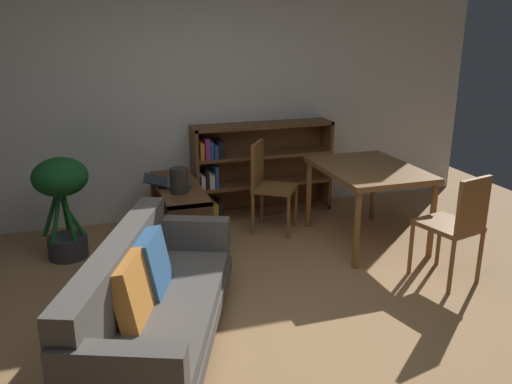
# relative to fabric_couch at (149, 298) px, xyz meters

# --- Properties ---
(ground_plane) EXTENTS (8.16, 8.16, 0.00)m
(ground_plane) POSITION_rel_fabric_couch_xyz_m (0.79, -0.20, -0.35)
(ground_plane) COLOR #A87A4C
(back_wall_panel) EXTENTS (6.80, 0.10, 2.70)m
(back_wall_panel) POSITION_rel_fabric_couch_xyz_m (0.79, 2.50, 1.00)
(back_wall_panel) COLOR silver
(back_wall_panel) RESTS_ON ground_plane
(fabric_couch) EXTENTS (1.39, 2.07, 0.74)m
(fabric_couch) POSITION_rel_fabric_couch_xyz_m (0.00, 0.00, 0.00)
(fabric_couch) COLOR olive
(fabric_couch) RESTS_ON ground_plane
(media_console) EXTENTS (0.40, 1.17, 0.60)m
(media_console) POSITION_rel_fabric_couch_xyz_m (0.51, 1.66, -0.06)
(media_console) COLOR #56351E
(media_console) RESTS_ON ground_plane
(open_laptop) EXTENTS (0.49, 0.40, 0.08)m
(open_laptop) POSITION_rel_fabric_couch_xyz_m (0.44, 1.72, 0.27)
(open_laptop) COLOR #333338
(open_laptop) RESTS_ON media_console
(desk_speaker) EXTENTS (0.16, 0.16, 0.23)m
(desk_speaker) POSITION_rel_fabric_couch_xyz_m (0.47, 1.42, 0.36)
(desk_speaker) COLOR #2D2823
(desk_speaker) RESTS_ON media_console
(potted_floor_plant) EXTENTS (0.49, 0.49, 0.94)m
(potted_floor_plant) POSITION_rel_fabric_couch_xyz_m (-0.55, 1.66, 0.26)
(potted_floor_plant) COLOR #333338
(potted_floor_plant) RESTS_ON ground_plane
(dining_table) EXTENTS (0.87, 1.16, 0.76)m
(dining_table) POSITION_rel_fabric_couch_xyz_m (2.26, 1.17, 0.32)
(dining_table) COLOR brown
(dining_table) RESTS_ON ground_plane
(dining_chair_near) EXTENTS (0.49, 0.54, 0.94)m
(dining_chair_near) POSITION_rel_fabric_couch_xyz_m (2.51, 0.15, 0.18)
(dining_chair_near) COLOR brown
(dining_chair_near) RESTS_ON ground_plane
(dining_chair_far) EXTENTS (0.55, 0.54, 0.93)m
(dining_chair_far) POSITION_rel_fabric_couch_xyz_m (1.44, 1.73, 0.17)
(dining_chair_far) COLOR brown
(dining_chair_far) RESTS_ON ground_plane
(bookshelf) EXTENTS (1.57, 0.32, 1.02)m
(bookshelf) POSITION_rel_fabric_couch_xyz_m (1.47, 2.32, 0.15)
(bookshelf) COLOR brown
(bookshelf) RESTS_ON ground_plane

